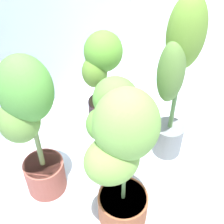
% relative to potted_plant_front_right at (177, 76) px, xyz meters
% --- Properties ---
extents(ground_plane, '(8.00, 8.00, 0.00)m').
position_rel_potted_plant_front_right_xyz_m(ground_plane, '(-0.27, 0.10, -0.59)').
color(ground_plane, silver).
rests_on(ground_plane, ground).
extents(potted_plant_front_right, '(0.31, 0.25, 1.02)m').
position_rel_potted_plant_front_right_xyz_m(potted_plant_front_right, '(0.00, 0.00, 0.00)').
color(potted_plant_front_right, slate).
rests_on(potted_plant_front_right, ground).
extents(potted_plant_back_right, '(0.32, 0.29, 0.70)m').
position_rel_potted_plant_front_right_xyz_m(potted_plant_back_right, '(0.02, 0.47, -0.20)').
color(potted_plant_back_right, '#331E25').
rests_on(potted_plant_back_right, ground).
extents(potted_plant_front_left, '(0.42, 0.38, 0.83)m').
position_rel_potted_plant_front_right_xyz_m(potted_plant_front_left, '(-0.54, 0.02, -0.11)').
color(potted_plant_front_left, brown).
rests_on(potted_plant_front_left, ground).
extents(potted_plant_back_left, '(0.32, 0.29, 0.86)m').
position_rel_potted_plant_front_right_xyz_m(potted_plant_back_left, '(-0.60, 0.48, -0.08)').
color(potted_plant_back_left, '#984B3F').
rests_on(potted_plant_back_left, ground).
extents(potted_plant_center, '(0.36, 0.29, 0.67)m').
position_rel_potted_plant_front_right_xyz_m(potted_plant_center, '(-0.29, 0.20, -0.20)').
color(potted_plant_center, brown).
rests_on(potted_plant_center, ground).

